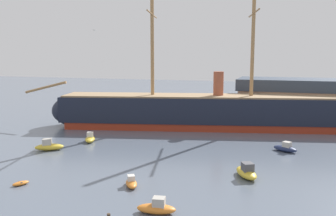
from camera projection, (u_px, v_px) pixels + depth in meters
name	position (u px, v px, depth m)	size (l,w,h in m)	color
tall_ship	(201.00, 111.00, 78.48)	(71.52, 22.89, 34.87)	maroon
dinghy_foreground_left	(21.00, 183.00, 44.19)	(1.71, 2.18, 0.47)	orange
motorboat_foreground_right	(157.00, 208.00, 36.28)	(4.17, 2.23, 1.67)	orange
motorboat_near_centre	(131.00, 183.00, 43.79)	(2.70, 3.37, 1.32)	orange
motorboat_mid_left	(49.00, 146.00, 60.44)	(4.99, 3.97, 1.95)	gold
motorboat_mid_right	(246.00, 172.00, 46.99)	(4.03, 5.18, 2.02)	gold
motorboat_alongside_bow	(90.00, 138.00, 66.45)	(3.20, 4.40, 1.71)	gold
motorboat_alongside_stern	(285.00, 148.00, 59.58)	(4.33, 3.30, 1.68)	#1E284C
dinghy_far_left	(86.00, 119.00, 88.04)	(3.01, 2.92, 0.69)	#236670
dinghy_distant_centre	(205.00, 117.00, 90.99)	(2.88, 2.39, 0.63)	#7FB2D6
seagull_in_flight	(95.00, 30.00, 53.02)	(0.41, 1.15, 0.13)	silver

